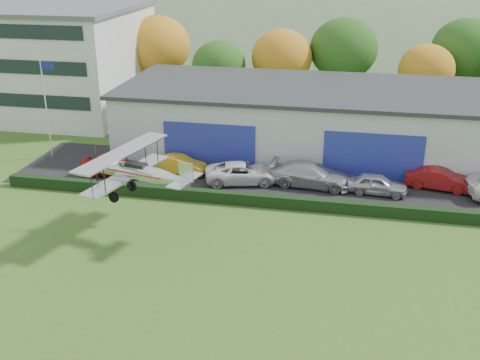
% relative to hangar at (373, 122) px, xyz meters
% --- Properties ---
extents(apron, '(48.00, 9.00, 0.05)m').
position_rel_hangar_xyz_m(apron, '(-2.00, -6.98, -2.63)').
color(apron, black).
rests_on(apron, ground).
extents(hedge, '(46.00, 0.60, 0.80)m').
position_rel_hangar_xyz_m(hedge, '(-2.00, -11.78, -2.26)').
color(hedge, black).
rests_on(hedge, ground).
extents(hangar, '(40.60, 12.60, 5.30)m').
position_rel_hangar_xyz_m(hangar, '(0.00, 0.00, 0.00)').
color(hangar, '#B2B7BC').
rests_on(hangar, ground).
extents(office_block, '(20.60, 15.60, 10.40)m').
position_rel_hangar_xyz_m(office_block, '(-33.00, 7.02, 2.56)').
color(office_block, silver).
rests_on(office_block, ground).
extents(flagpole, '(1.05, 0.10, 8.00)m').
position_rel_hangar_xyz_m(flagpole, '(-24.88, -5.98, 2.13)').
color(flagpole, silver).
rests_on(flagpole, ground).
extents(tree_belt, '(75.70, 13.22, 10.12)m').
position_rel_hangar_xyz_m(tree_belt, '(-4.15, 12.64, 2.95)').
color(tree_belt, '#3D2614').
rests_on(tree_belt, ground).
extents(distant_hills, '(430.00, 196.00, 56.00)m').
position_rel_hangar_xyz_m(distant_hills, '(-9.38, 112.02, -15.70)').
color(distant_hills, '#4C6642').
rests_on(distant_hills, ground).
extents(car_0, '(4.86, 2.24, 1.61)m').
position_rel_hangar_xyz_m(car_0, '(-18.58, -8.66, -1.80)').
color(car_0, maroon).
rests_on(car_0, apron).
extents(car_1, '(4.17, 1.84, 1.33)m').
position_rel_hangar_xyz_m(car_1, '(-13.96, -7.34, -1.94)').
color(car_1, gold).
rests_on(car_1, apron).
extents(car_2, '(5.72, 3.67, 1.47)m').
position_rel_hangar_xyz_m(car_2, '(-9.04, -8.17, -1.87)').
color(car_2, silver).
rests_on(car_2, apron).
extents(car_3, '(5.95, 2.85, 1.67)m').
position_rel_hangar_xyz_m(car_3, '(-4.17, -7.85, -1.77)').
color(car_3, silver).
rests_on(car_3, apron).
extents(car_4, '(4.19, 1.96, 1.39)m').
position_rel_hangar_xyz_m(car_4, '(0.36, -8.32, -1.91)').
color(car_4, silver).
rests_on(car_4, apron).
extents(car_5, '(4.72, 2.37, 1.49)m').
position_rel_hangar_xyz_m(car_5, '(4.61, -6.63, -1.86)').
color(car_5, maroon).
rests_on(car_5, apron).
extents(biplane, '(6.72, 7.64, 2.85)m').
position_rel_hangar_xyz_m(biplane, '(-13.40, -16.89, 1.33)').
color(biplane, silver).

